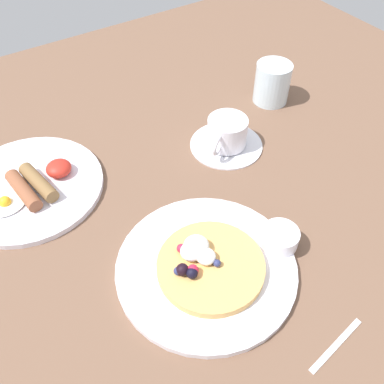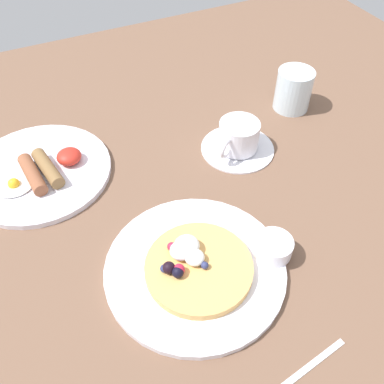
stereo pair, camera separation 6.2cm
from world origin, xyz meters
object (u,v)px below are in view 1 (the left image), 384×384
breakfast_plate (28,187)px  teaspoon (306,378)px  syrup_ramekin (280,237)px  water_glass (272,83)px  coffee_cup (227,132)px  pancake_plate (206,267)px  coffee_saucer (226,144)px

breakfast_plate → teaspoon: 53.18cm
syrup_ramekin → water_glass: size_ratio=0.67×
coffee_cup → pancake_plate: bearing=-132.3°
syrup_ramekin → water_glass: bearing=51.4°
pancake_plate → syrup_ramekin: bearing=-13.3°
pancake_plate → coffee_cup: 28.35cm
breakfast_plate → water_glass: (52.64, -2.45, 3.72)cm
pancake_plate → syrup_ramekin: syrup_ramekin is taller
water_glass → syrup_ramekin: bearing=-128.6°
breakfast_plate → water_glass: water_glass is taller
breakfast_plate → coffee_saucer: bearing=-14.9°
coffee_saucer → teaspoon: same height
water_glass → pancake_plate: bearing=-142.1°
teaspoon → pancake_plate: bearing=94.0°
syrup_ramekin → coffee_saucer: size_ratio=0.41×
coffee_saucer → coffee_cup: 3.15cm
coffee_saucer → water_glass: bearing=22.7°
coffee_saucer → coffee_cup: coffee_cup is taller
syrup_ramekin → coffee_cup: size_ratio=0.59×
breakfast_plate → coffee_cup: bearing=-15.1°
teaspoon → breakfast_plate: bearing=109.8°
coffee_saucer → water_glass: water_glass is taller
syrup_ramekin → breakfast_plate: size_ratio=0.22×
breakfast_plate → teaspoon: breakfast_plate is taller
teaspoon → syrup_ramekin: bearing=59.0°
syrup_ramekin → teaspoon: syrup_ramekin is taller
pancake_plate → breakfast_plate: size_ratio=1.03×
syrup_ramekin → pancake_plate: bearing=166.7°
breakfast_plate → coffee_saucer: (35.70, -9.52, -0.18)cm
teaspoon → coffee_cup: bearing=66.5°
pancake_plate → teaspoon: 19.62cm
pancake_plate → water_glass: 45.81cm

